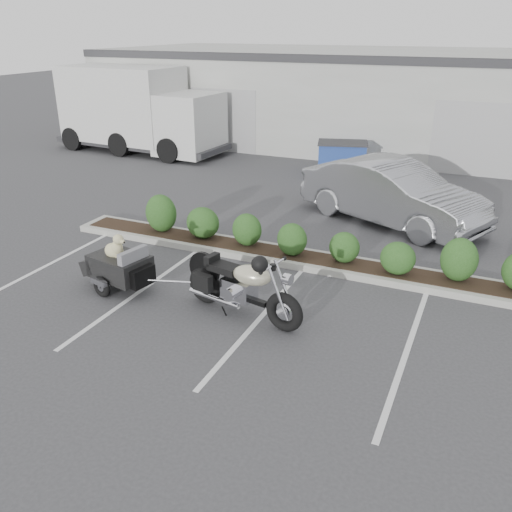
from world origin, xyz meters
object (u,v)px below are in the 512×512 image
at_px(motorcycle, 241,287).
at_px(sedan, 392,193).
at_px(pet_trailer, 119,265).
at_px(dumpster, 342,158).
at_px(delivery_truck, 139,112).

bearing_deg(motorcycle, sedan, 88.40).
xyz_separation_m(pet_trailer, dumpster, (1.60, 10.96, 0.07)).
bearing_deg(sedan, delivery_truck, 91.35).
relative_size(sedan, dumpster, 2.55).
height_order(dumpster, delivery_truck, delivery_truck).
distance_m(sedan, dumpster, 5.37).
xyz_separation_m(motorcycle, pet_trailer, (-2.78, 0.03, -0.07)).
bearing_deg(pet_trailer, sedan, 67.57).
xyz_separation_m(pet_trailer, delivery_truck, (-7.32, 11.19, 1.14)).
bearing_deg(delivery_truck, motorcycle, -44.47).
bearing_deg(dumpster, pet_trailer, -114.01).
bearing_deg(dumpster, sedan, -75.66).
bearing_deg(pet_trailer, motorcycle, 11.06).
distance_m(motorcycle, pet_trailer, 2.78).
height_order(motorcycle, delivery_truck, delivery_truck).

